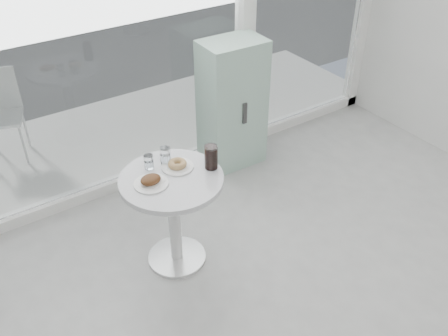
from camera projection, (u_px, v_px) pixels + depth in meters
main_table at (173, 203)px, 3.52m from camera, size 0.72×0.72×0.77m
patio_deck at (131, 131)px, 5.34m from camera, size 5.60×1.60×0.05m
mint_cabinet at (232, 105)px, 4.59m from camera, size 0.58×0.40×1.23m
patio_chair at (0, 109)px, 4.67m from camera, size 0.48×0.48×0.86m
plate_fritter at (151, 181)px, 3.32m from camera, size 0.23×0.23×0.07m
plate_donut at (177, 165)px, 3.48m from camera, size 0.23×0.23×0.05m
water_tumbler_a at (149, 163)px, 3.46m from camera, size 0.07×0.07×0.11m
water_tumbler_b at (165, 156)px, 3.51m from camera, size 0.08×0.08×0.12m
cola_glass at (211, 157)px, 3.44m from camera, size 0.09×0.09×0.18m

